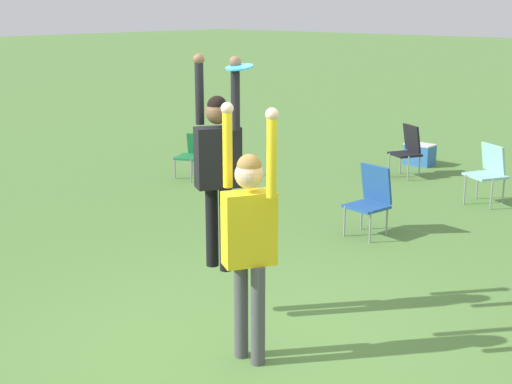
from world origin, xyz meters
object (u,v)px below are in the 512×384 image
camping_chair_0 (371,196)px  cooler_box (420,154)px  person_jumping (218,160)px  frisbee (239,67)px  camping_chair_1 (489,169)px  person_defending (249,230)px  camping_chair_4 (195,152)px  camping_chair_2 (408,147)px

camping_chair_0 → cooler_box: 4.48m
person_jumping → camping_chair_0: bearing=35.6°
camping_chair_0 → cooler_box: size_ratio=1.74×
frisbee → camping_chair_1: frisbee is taller
person_jumping → frisbee: (0.30, -0.03, 0.86)m
person_defending → camping_chair_4: (-5.16, 4.20, -0.71)m
person_defending → cooler_box: person_defending is taller
person_defending → camping_chair_1: 6.13m
frisbee → person_jumping: bearing=174.6°
camping_chair_2 → camping_chair_0: bearing=139.7°
camping_chair_1 → camping_chair_0: bearing=107.3°
person_defending → camping_chair_0: (-1.15, 3.58, -0.64)m
camping_chair_1 → camping_chair_4: camping_chair_1 is taller
frisbee → camping_chair_0: bearing=101.7°
frisbee → camping_chair_0: (-0.65, 3.16, -1.89)m
camping_chair_0 → camping_chair_4: 4.05m
camping_chair_0 → camping_chair_1: (0.46, 2.48, 0.01)m
camping_chair_0 → camping_chair_2: 3.48m
camping_chair_2 → camping_chair_4: 3.71m
camping_chair_0 → camping_chair_2: bearing=-59.2°
person_defending → camping_chair_2: bearing=-130.6°
cooler_box → camping_chair_1: bearing=-38.6°
person_defending → camping_chair_2: person_defending is taller
camping_chair_4 → person_defending: bearing=114.6°
camping_chair_1 → camping_chair_4: bearing=50.4°
camping_chair_1 → camping_chair_2: size_ratio=0.99×
person_jumping → camping_chair_0: (-0.35, 3.13, -1.03)m
camping_chair_1 → cooler_box: bearing=-10.8°
camping_chair_4 → cooler_box: bearing=-150.0°
camping_chair_2 → cooler_box: (-0.30, 0.96, -0.32)m
person_defending → frisbee: frisbee is taller
person_jumping → person_defending: (0.80, -0.45, -0.39)m
camping_chair_1 → cooler_box: 2.71m
person_jumping → cooler_box: bearing=44.5°
camping_chair_4 → cooler_box: 4.26m
person_defending → cooler_box: bearing=-131.0°
camping_chair_2 → camping_chair_4: size_ratio=1.17×
camping_chair_2 → cooler_box: camping_chair_2 is taller
camping_chair_4 → camping_chair_2: bearing=-162.1°
camping_chair_4 → camping_chair_1: bearing=176.3°
person_defending → camping_chair_4: 6.69m
person_jumping → camping_chair_0: 3.31m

